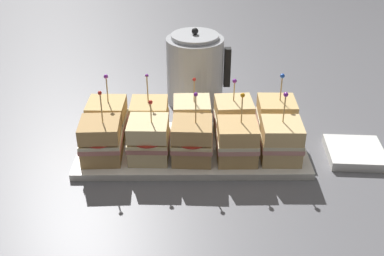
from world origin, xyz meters
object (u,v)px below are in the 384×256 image
Objects in this scene: sandwich_front_far_left at (101,141)px; sandwich_front_left at (149,140)px; serving_platter at (192,149)px; sandwich_front_right at (237,141)px; napkin_stack at (355,153)px; sandwich_front_far_right at (281,141)px; sandwich_front_center at (192,141)px; sandwich_back_far_left at (107,119)px; sandwich_back_right at (233,118)px; kettle_steel at (195,69)px; sandwich_back_center at (192,118)px; sandwich_back_far_right at (276,118)px; sandwich_back_left at (150,119)px.

sandwich_front_left is (0.12, 0.00, 0.00)m from sandwich_front_far_left.
sandwich_front_right reaches higher than serving_platter.
sandwich_front_far_right is at bearing -171.18° from napkin_stack.
sandwich_front_far_right is (0.44, -0.00, -0.00)m from sandwich_front_far_left.
sandwich_front_center is 1.01× the size of sandwich_back_far_left.
sandwich_front_left is 0.98× the size of sandwich_back_right.
kettle_steel is (-0.21, 0.36, 0.04)m from sandwich_front_far_right.
sandwich_back_center is (0.11, 0.11, -0.00)m from sandwich_front_left.
sandwich_front_left is 0.92× the size of sandwich_front_right.
sandwich_back_far_left is (-0.44, 0.11, 0.00)m from sandwich_front_far_right.
napkin_stack is at bearing -22.74° from sandwich_back_far_right.
sandwich_front_center is 1.01× the size of sandwich_back_left.
sandwich_front_far_right is at bearing 1.09° from sandwich_front_right.
sandwich_front_far_right is at bearing -60.11° from kettle_steel.
sandwich_front_right is 0.38m from kettle_steel.
napkin_stack is at bearing 4.33° from sandwich_front_center.
sandwich_front_far_left reaches higher than sandwich_front_right.
sandwich_front_far_left is 1.12× the size of sandwich_back_right.
kettle_steel is (0.01, 0.30, 0.10)m from serving_platter.
sandwich_back_left is (0.11, 0.01, -0.00)m from sandwich_back_far_left.
sandwich_front_far_right is 0.16m from sandwich_back_right.
sandwich_front_far_left is at bearing -177.35° from napkin_stack.
sandwich_front_far_right is (0.22, 0.00, -0.00)m from sandwich_front_center.
serving_platter is 0.42m from napkin_stack.
kettle_steel reaches higher than sandwich_front_right.
sandwich_back_center is at bearing -1.26° from sandwich_back_left.
serving_platter is 0.24m from sandwich_front_far_left.
napkin_stack is at bearing 2.65° from sandwich_front_far_left.
sandwich_back_far_left is (-0.22, 0.05, 0.06)m from serving_platter.
sandwich_front_left is at bearing -161.79° from sandwich_back_far_right.
sandwich_back_far_right is at bearing 14.03° from sandwich_front_far_left.
sandwich_back_far_left reaches higher than sandwich_front_left.
sandwich_front_right is 0.35m from sandwich_back_far_left.
kettle_steel is 0.53m from napkin_stack.
sandwich_front_center is 0.25m from sandwich_back_far_left.
sandwich_back_right is (0.22, -0.00, 0.00)m from sandwich_back_left.
sandwich_back_far_left reaches higher than sandwich_back_center.
serving_platter is 0.08m from sandwich_front_center.
sandwich_front_far_left reaches higher than sandwich_back_far_right.
kettle_steel is at bearing 111.76° from sandwich_back_right.
sandwich_back_far_right is at bearing 14.24° from serving_platter.
sandwich_front_far_right is at bearing -46.11° from sandwich_back_right.
sandwich_back_left is 0.54m from napkin_stack.
sandwich_front_center is at bearing -153.12° from sandwich_back_far_right.
sandwich_front_right is 0.11m from sandwich_front_far_right.
sandwich_front_far_right is 0.76× the size of kettle_steel.
sandwich_front_right is (0.11, -0.06, 0.06)m from serving_platter.
sandwich_front_far_left is 1.08× the size of sandwich_back_center.
sandwich_front_far_right is at bearing -14.50° from serving_platter.
sandwich_back_far_right reaches higher than napkin_stack.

